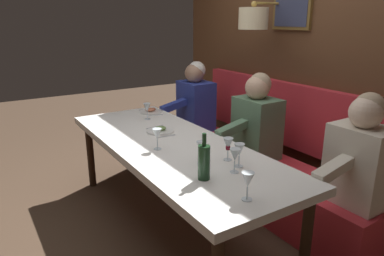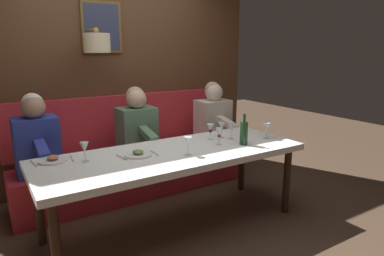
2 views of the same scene
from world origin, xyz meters
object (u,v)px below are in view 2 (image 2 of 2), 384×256
Objects in this scene: wine_glass_6 at (222,127)px; wine_glass_0 at (219,133)px; wine_glass_5 at (188,142)px; diner_nearest at (213,115)px; wine_glass_3 at (231,128)px; wine_glass_4 at (84,148)px; diner_near at (137,125)px; dining_table at (174,158)px; wine_glass_2 at (267,127)px; diner_middle at (36,138)px; wine_glass_1 at (210,129)px; wine_bottle at (244,133)px.

wine_glass_0 is at bearing 137.58° from wine_glass_6.
wine_glass_5 is (-0.12, 0.42, 0.00)m from wine_glass_0.
wine_glass_6 is at bearing 150.24° from diner_nearest.
wine_glass_4 is at bearing 87.01° from wine_glass_3.
wine_glass_6 is (-0.73, -0.63, 0.04)m from diner_near.
dining_table is at bearing -101.03° from wine_glass_4.
diner_near reaches higher than wine_glass_3.
diner_nearest is 1.96m from wine_glass_4.
diner_near is 4.82× the size of wine_glass_0.
wine_glass_2 is at bearing -124.04° from wine_glass_6.
wine_glass_5 is at bearing -110.54° from wine_glass_4.
dining_table is at bearing 84.30° from wine_glass_2.
dining_table is at bearing 103.28° from wine_glass_6.
diner_nearest is 4.82× the size of wine_glass_4.
diner_middle is 2.27m from wine_glass_2.
wine_glass_0 reaches higher than dining_table.
wine_glass_6 is at bearing -62.49° from wine_glass_5.
diner_nearest is at bearing -50.50° from dining_table.
wine_glass_3 is at bearing -116.25° from wine_glass_1.
diner_near reaches higher than wine_glass_4.
wine_glass_5 is 1.00× the size of wine_glass_6.
dining_table is at bearing -131.22° from diner_middle.
wine_glass_0 and wine_glass_4 have the same top height.
diner_near is at bearing 34.44° from wine_glass_1.
wine_glass_4 is (-0.02, 1.27, 0.00)m from wine_glass_1.
diner_middle is at bearing 58.54° from wine_bottle.
wine_bottle reaches higher than wine_glass_3.
diner_middle reaches higher than wine_bottle.
dining_table is 14.73× the size of wine_glass_0.
wine_glass_4 is 0.55× the size of wine_bottle.
wine_glass_6 is (0.31, -0.60, 0.00)m from wine_glass_5.
wine_glass_0 is 1.00× the size of wine_glass_2.
wine_glass_2 is (-0.99, 0.03, 0.04)m from diner_nearest.
wine_glass_6 is (0.19, -0.17, 0.00)m from wine_glass_0.
diner_near is 1.00× the size of diner_middle.
wine_glass_5 is at bearing 117.51° from wine_glass_6.
wine_glass_4 is at bearing 82.05° from wine_glass_2.
diner_near is 1.04m from wine_glass_5.
wine_glass_0 and wine_glass_5 have the same top height.
diner_near and diner_middle have the same top height.
dining_table is 14.73× the size of wine_glass_1.
diner_near is at bearing 45.64° from wine_glass_2.
wine_glass_0 is at bearing -73.99° from wine_glass_5.
diner_middle is (0.00, 2.08, 0.00)m from diner_nearest.
wine_glass_6 is at bearing -42.42° from wine_glass_0.
wine_glass_4 is at bearing 78.18° from wine_bottle.
diner_middle is 4.82× the size of wine_glass_4.
wine_glass_1 and wine_glass_3 have the same top height.
wine_glass_4 is at bearing 69.46° from wine_glass_5.
wine_glass_1 is (-0.72, -0.49, 0.04)m from diner_near.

